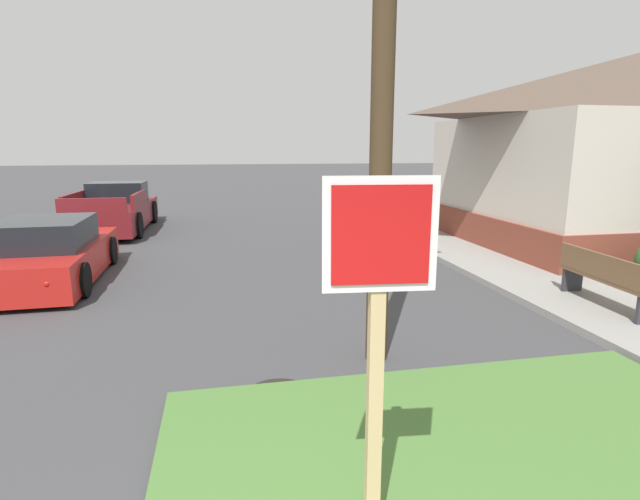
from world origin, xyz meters
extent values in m
cube|color=gray|center=(6.18, 5.90, 0.06)|extent=(2.20, 16.48, 0.12)
cube|color=tan|center=(1.13, 1.91, 1.22)|extent=(0.10, 0.10, 2.28)
cube|color=white|center=(1.12, 1.86, 2.08)|extent=(0.67, 0.08, 0.67)
cube|color=red|center=(1.12, 1.85, 2.08)|extent=(0.57, 0.07, 0.57)
cylinder|color=black|center=(0.75, 3.99, 0.01)|extent=(0.70, 0.70, 0.02)
cube|color=red|center=(-3.07, 9.37, 0.41)|extent=(1.86, 4.16, 0.64)
cube|color=black|center=(-3.07, 9.16, 0.97)|extent=(1.57, 1.93, 0.56)
cylinder|color=black|center=(-3.94, 10.63, 0.31)|extent=(0.23, 0.62, 0.62)
cylinder|color=black|center=(-2.26, 10.66, 0.31)|extent=(0.23, 0.62, 0.62)
cylinder|color=black|center=(-2.21, 8.10, 0.31)|extent=(0.23, 0.62, 0.62)
sphere|color=white|center=(-3.65, 11.37, 0.47)|extent=(0.14, 0.14, 0.14)
sphere|color=white|center=(-2.58, 11.39, 0.47)|extent=(0.14, 0.14, 0.14)
sphere|color=red|center=(-2.50, 7.36, 0.47)|extent=(0.12, 0.12, 0.12)
cube|color=maroon|center=(-3.07, 15.46, 0.50)|extent=(1.99, 5.17, 0.68)
cube|color=black|center=(-3.06, 16.18, 1.14)|extent=(1.71, 1.36, 0.68)
cube|color=maroon|center=(-4.00, 14.57, 1.06)|extent=(0.12, 2.16, 0.44)
cube|color=maroon|center=(-2.17, 14.55, 1.06)|extent=(0.12, 2.16, 0.44)
cube|color=maroon|center=(-3.10, 12.93, 1.06)|extent=(1.74, 0.12, 0.44)
cylinder|color=black|center=(-3.96, 17.01, 0.38)|extent=(0.27, 0.76, 0.76)
cylinder|color=black|center=(-2.15, 16.99, 0.38)|extent=(0.27, 0.76, 0.76)
cylinder|color=black|center=(-3.99, 13.92, 0.38)|extent=(0.27, 0.76, 0.76)
cylinder|color=black|center=(-2.19, 13.90, 0.38)|extent=(0.27, 0.76, 0.76)
cube|color=brown|center=(6.14, 5.58, 0.56)|extent=(0.48, 1.82, 0.06)
cube|color=brown|center=(5.96, 5.58, 0.78)|extent=(0.13, 1.80, 0.38)
cube|color=#2D2D33|center=(6.18, 6.40, 0.33)|extent=(0.36, 0.08, 0.41)
cube|color=brown|center=(10.88, 10.50, 0.45)|extent=(8.44, 6.29, 0.90)
cube|color=beige|center=(10.88, 10.50, 2.12)|extent=(8.27, 6.17, 2.44)
pyramid|color=brown|center=(10.88, 10.50, 4.15)|extent=(8.87, 6.61, 1.61)
camera|label=1|loc=(0.25, -0.73, 2.56)|focal=27.27mm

